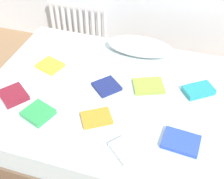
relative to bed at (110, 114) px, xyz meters
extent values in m
plane|color=#93704C|center=(0.00, 0.00, -0.25)|extent=(8.00, 8.00, 0.00)
cube|color=brown|center=(0.00, 0.00, -0.11)|extent=(2.00, 1.50, 0.28)
cube|color=silver|center=(0.00, 0.00, 0.14)|extent=(1.96, 1.46, 0.22)
cylinder|color=white|center=(-1.10, 1.20, 0.07)|extent=(0.04, 0.04, 0.46)
cylinder|color=white|center=(-1.02, 1.20, 0.07)|extent=(0.04, 0.04, 0.46)
cylinder|color=white|center=(-0.95, 1.20, 0.07)|extent=(0.04, 0.04, 0.46)
cylinder|color=white|center=(-0.88, 1.20, 0.07)|extent=(0.04, 0.04, 0.46)
cylinder|color=white|center=(-0.81, 1.20, 0.07)|extent=(0.04, 0.04, 0.46)
cylinder|color=white|center=(-0.73, 1.20, 0.07)|extent=(0.04, 0.04, 0.46)
cylinder|color=white|center=(-0.66, 1.20, 0.07)|extent=(0.04, 0.04, 0.46)
cylinder|color=white|center=(-0.59, 1.20, 0.07)|extent=(0.04, 0.04, 0.46)
cylinder|color=white|center=(-0.51, 1.20, 0.07)|extent=(0.04, 0.04, 0.46)
cylinder|color=white|center=(-0.44, 1.20, 0.07)|extent=(0.04, 0.04, 0.46)
cube|color=white|center=(-0.77, 1.20, 0.28)|extent=(0.70, 0.04, 0.04)
cube|color=white|center=(-0.77, 1.20, -0.14)|extent=(0.70, 0.04, 0.04)
ellipsoid|color=white|center=(0.10, 0.57, 0.32)|extent=(0.59, 0.26, 0.14)
cube|color=navy|center=(-0.04, 0.04, 0.27)|extent=(0.26, 0.26, 0.03)
cube|color=yellow|center=(-0.58, 0.15, 0.27)|extent=(0.24, 0.22, 0.03)
cube|color=teal|center=(0.65, 0.20, 0.28)|extent=(0.26, 0.24, 0.04)
cube|color=green|center=(-0.42, -0.38, 0.27)|extent=(0.24, 0.23, 0.04)
cube|color=maroon|center=(-0.68, -0.27, 0.27)|extent=(0.27, 0.26, 0.04)
cube|color=#2847B7|center=(0.59, -0.34, 0.27)|extent=(0.25, 0.19, 0.03)
cube|color=orange|center=(-0.01, -0.30, 0.27)|extent=(0.26, 0.24, 0.03)
cube|color=white|center=(0.25, -0.52, 0.27)|extent=(0.22, 0.21, 0.04)
cube|color=#8CC638|center=(0.27, 0.14, 0.27)|extent=(0.29, 0.26, 0.03)
camera|label=1|loc=(0.50, -1.57, 1.79)|focal=46.46mm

